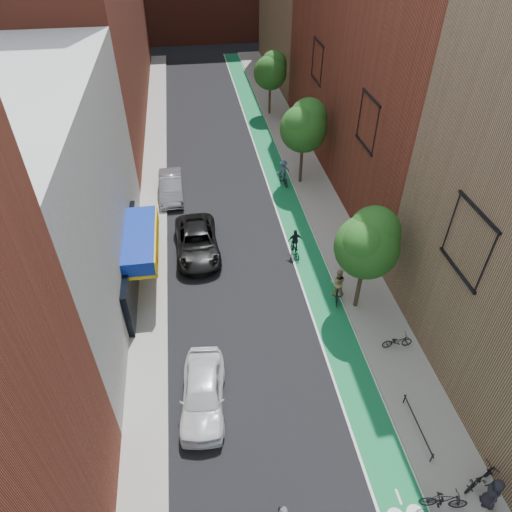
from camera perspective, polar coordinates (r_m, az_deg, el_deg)
name	(u,v)px	position (r m, az deg, el deg)	size (l,w,h in m)	color
ground	(298,505)	(20.37, 5.31, -28.60)	(160.00, 160.00, 0.00)	black
bike_lane	(276,172)	(38.75, 2.47, 10.44)	(2.00, 68.00, 0.01)	#14744F
sidewalk_left	(154,181)	(38.25, -12.61, 9.18)	(2.00, 68.00, 0.15)	gray
sidewalk_right	(305,169)	(39.23, 6.12, 10.75)	(3.00, 68.00, 0.15)	gray
building_left_white	(35,205)	(26.10, -25.93, 5.77)	(8.00, 20.00, 12.00)	silver
building_right_mid_red	(392,25)	(37.15, 16.61, 25.97)	(8.00, 28.00, 22.00)	maroon
tree_near	(368,242)	(23.84, 13.85, 1.68)	(3.40, 3.36, 6.42)	#332619
tree_mid	(304,125)	(35.20, 6.06, 15.99)	(3.55, 3.53, 6.74)	#332619
tree_far	(271,70)	(48.16, 1.84, 22.23)	(3.30, 3.25, 6.21)	#332619
parked_car_white	(203,393)	(21.80, -6.66, -16.65)	(1.96, 4.88, 1.66)	white
parked_car_black	(197,242)	(29.67, -7.38, 1.75)	(2.70, 5.85, 1.62)	black
parked_car_silver	(171,187)	(35.73, -10.59, 8.53)	(1.70, 4.88, 1.61)	gray
cyclist_lane_near	(337,287)	(26.48, 10.13, -3.80)	(1.02, 1.72, 2.15)	black
cyclist_lane_mid	(295,246)	(29.36, 4.90, 1.26)	(0.95, 1.69, 1.93)	black
cyclist_lane_far	(283,174)	(36.75, 3.44, 10.22)	(1.16, 1.86, 2.00)	black
parked_bike_near	(481,478)	(21.91, 26.30, -23.60)	(0.64, 1.83, 0.96)	black
parked_bike_mid	(444,500)	(20.87, 22.44, -26.40)	(0.52, 1.85, 1.11)	black
parked_bike_far	(397,341)	(24.90, 17.26, -10.12)	(0.56, 1.59, 0.84)	black
pedestrian	(493,493)	(21.37, 27.51, -24.79)	(0.82, 0.53, 1.68)	black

